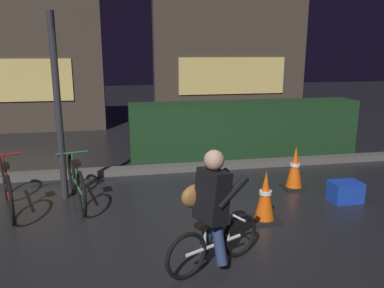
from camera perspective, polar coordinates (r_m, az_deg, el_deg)
ground_plane at (r=5.06m, az=-0.98°, el=-11.67°), size 40.00×40.00×0.00m
sidewalk_curb at (r=7.07m, az=-4.02°, el=-3.64°), size 12.00×0.24×0.12m
hedge_row at (r=8.18m, az=7.78°, el=2.31°), size 4.80×0.70×1.13m
storefront_right at (r=12.19m, az=5.75°, el=14.43°), size 4.73×0.54×4.67m
street_post at (r=5.83m, az=-19.21°, el=4.86°), size 0.10×0.10×2.69m
parked_bike_left_mid at (r=5.88m, az=-25.70°, el=-5.80°), size 0.58×1.56×0.75m
parked_bike_center_left at (r=5.80m, az=-16.76°, el=-5.43°), size 0.49×1.51×0.71m
traffic_cone_near at (r=5.10m, az=10.81°, el=-7.68°), size 0.36×0.36×0.68m
traffic_cone_far at (r=6.38m, az=15.01°, el=-3.48°), size 0.36×0.36×0.69m
blue_crate at (r=6.12m, az=21.74°, el=-6.57°), size 0.44×0.33×0.30m
cyclist at (r=3.89m, az=2.85°, el=-9.67°), size 1.09×0.58×1.25m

